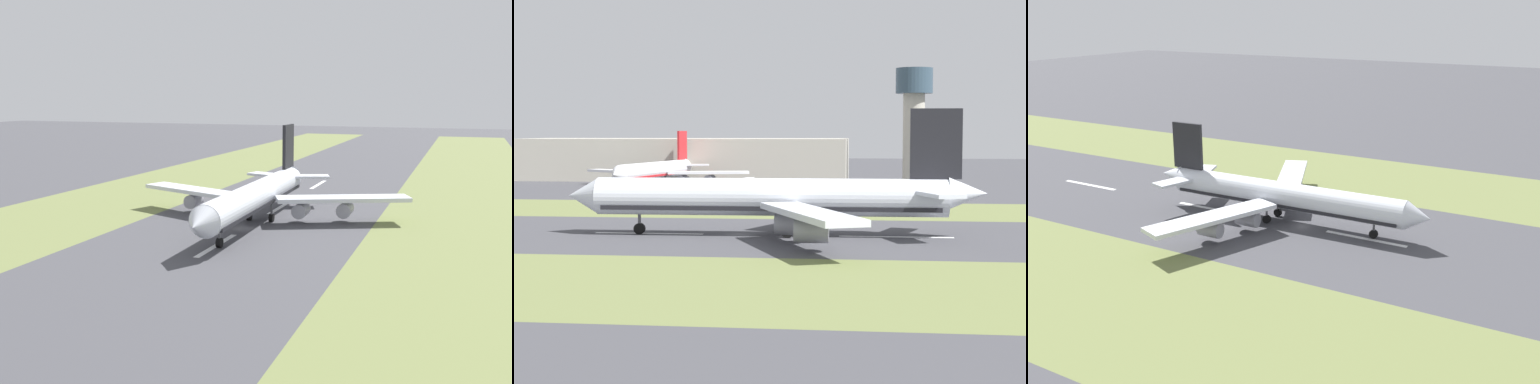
# 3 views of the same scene
# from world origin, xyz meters

# --- Properties ---
(ground_plane) EXTENTS (800.00, 800.00, 0.00)m
(ground_plane) POSITION_xyz_m (0.00, 0.00, 0.00)
(ground_plane) COLOR #424247
(grass_median_west) EXTENTS (40.00, 600.00, 0.01)m
(grass_median_west) POSITION_xyz_m (-45.00, 0.00, 0.00)
(grass_median_west) COLOR olive
(grass_median_west) RESTS_ON ground
(grass_median_east) EXTENTS (40.00, 600.00, 0.01)m
(grass_median_east) POSITION_xyz_m (45.00, 0.00, 0.00)
(grass_median_east) COLOR olive
(grass_median_east) RESTS_ON ground
(centreline_dash_near) EXTENTS (1.20, 18.00, 0.01)m
(centreline_dash_near) POSITION_xyz_m (0.00, -65.20, 0.01)
(centreline_dash_near) COLOR silver
(centreline_dash_near) RESTS_ON ground
(centreline_dash_mid) EXTENTS (1.20, 18.00, 0.01)m
(centreline_dash_mid) POSITION_xyz_m (0.00, -25.20, 0.01)
(centreline_dash_mid) COLOR silver
(centreline_dash_mid) RESTS_ON ground
(centreline_dash_far) EXTENTS (1.20, 18.00, 0.01)m
(centreline_dash_far) POSITION_xyz_m (0.00, 14.80, 0.01)
(centreline_dash_far) COLOR silver
(centreline_dash_far) RESTS_ON ground
(airplane_main_jet) EXTENTS (64.12, 67.10, 20.20)m
(airplane_main_jet) POSITION_xyz_m (-0.70, -7.10, 6.02)
(airplane_main_jet) COLOR silver
(airplane_main_jet) RESTS_ON ground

